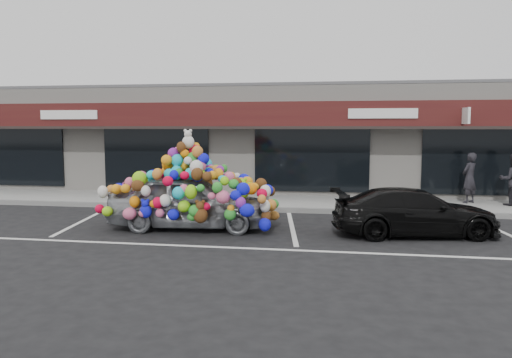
% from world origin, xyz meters
% --- Properties ---
extents(ground, '(90.00, 90.00, 0.00)m').
position_xyz_m(ground, '(0.00, 0.00, 0.00)').
color(ground, black).
rests_on(ground, ground).
extents(shop_building, '(24.00, 7.20, 4.31)m').
position_xyz_m(shop_building, '(0.00, 8.44, 2.16)').
color(shop_building, beige).
rests_on(shop_building, ground).
extents(sidewalk, '(26.00, 3.00, 0.15)m').
position_xyz_m(sidewalk, '(0.00, 4.00, 0.07)').
color(sidewalk, gray).
rests_on(sidewalk, ground).
extents(kerb, '(26.00, 0.18, 0.16)m').
position_xyz_m(kerb, '(0.00, 2.50, 0.07)').
color(kerb, slate).
rests_on(kerb, ground).
extents(parking_stripe_left, '(0.73, 4.37, 0.01)m').
position_xyz_m(parking_stripe_left, '(-3.20, 0.20, 0.00)').
color(parking_stripe_left, silver).
rests_on(parking_stripe_left, ground).
extents(parking_stripe_mid, '(0.73, 4.37, 0.01)m').
position_xyz_m(parking_stripe_mid, '(2.80, 0.20, 0.00)').
color(parking_stripe_mid, silver).
rests_on(parking_stripe_mid, ground).
extents(parking_stripe_right, '(0.73, 4.37, 0.01)m').
position_xyz_m(parking_stripe_right, '(8.20, 0.20, 0.00)').
color(parking_stripe_right, silver).
rests_on(parking_stripe_right, ground).
extents(lane_line, '(14.00, 0.12, 0.01)m').
position_xyz_m(lane_line, '(2.00, -2.30, 0.00)').
color(lane_line, silver).
rests_on(lane_line, ground).
extents(toy_car, '(3.04, 4.61, 2.60)m').
position_xyz_m(toy_car, '(0.14, -0.39, 0.88)').
color(toy_car, '#B8BCC4').
rests_on(toy_car, ground).
extents(black_sedan, '(2.30, 4.25, 1.17)m').
position_xyz_m(black_sedan, '(5.88, -0.28, 0.59)').
color(black_sedan, black).
rests_on(black_sedan, ground).
extents(pedestrian_a, '(0.72, 0.71, 1.68)m').
position_xyz_m(pedestrian_a, '(8.29, 4.48, 0.99)').
color(pedestrian_a, black).
rests_on(pedestrian_a, sidewalk).
extents(pedestrian_b, '(0.82, 0.64, 1.68)m').
position_xyz_m(pedestrian_b, '(9.52, 4.13, 0.99)').
color(pedestrian_b, black).
rests_on(pedestrian_b, sidewalk).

